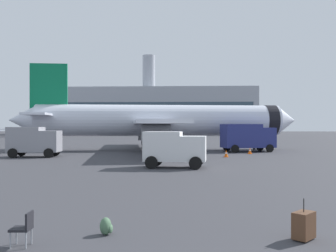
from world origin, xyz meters
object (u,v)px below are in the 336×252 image
Objects in this scene: rolling_suitcase at (304,225)px; safety_cone_mid at (226,154)px; safety_cone_near at (250,151)px; fuel_truck at (247,136)px; gate_chair at (24,227)px; airplane_at_gate at (159,121)px; airplane_taxiing at (35,129)px; traveller_backpack at (106,226)px; cargo_van at (174,148)px; service_truck at (34,140)px; safety_cone_far at (198,145)px.

safety_cone_mid is at bearing 88.59° from rolling_suitcase.
safety_cone_near is at bearing 55.44° from safety_cone_mid.
gate_chair is at bearing -107.29° from fuel_truck.
airplane_at_gate reaches higher than airplane_taxiing.
safety_cone_near is at bearing 73.90° from traveller_backpack.
rolling_suitcase is (-0.66, -26.94, 0.05)m from safety_cone_mid.
safety_cone_near is at bearing -30.65° from airplane_at_gate.
cargo_van reaches higher than safety_cone_near.
cargo_van is (13.89, -8.86, -0.16)m from service_truck.
gate_chair is (39.18, -98.34, -1.68)m from airplane_taxiing.
cargo_van is at bearing 103.06° from rolling_suitcase.
service_truck is 28.91m from traveller_backpack.
airplane_taxiing reaches higher than service_truck.
airplane_taxiing reaches higher than gate_chair.
service_truck is at bearing -166.88° from safety_cone_near.
safety_cone_far is (-5.46, 7.62, -1.41)m from fuel_truck.
airplane_taxiing is at bearing 123.71° from safety_cone_mid.
gate_chair is (-3.15, -18.26, -0.95)m from cargo_van.
service_truck is 23.33m from fuel_truck.
airplane_taxiing is 30.97× the size of safety_cone_mid.
safety_cone_near is 32.28m from traveller_backpack.
rolling_suitcase is at bearing -79.92° from airplane_at_gate.
fuel_truck is (21.78, 8.36, 0.16)m from service_truck.
rolling_suitcase reaches higher than traveller_backpack.
safety_cone_near is (-0.25, -3.35, -1.44)m from fuel_truck.
service_truck reaches higher than traveller_backpack.
traveller_backpack is (41.03, -97.22, -1.94)m from airplane_taxiing.
airplane_taxiing is 4.30× the size of service_truck.
safety_cone_mid is (47.03, -70.50, -1.84)m from airplane_taxiing.
airplane_taxiing is 24.65× the size of gate_chair.
safety_cone_mid is 26.95m from rolling_suitcase.
airplane_taxiing is 84.76m from safety_cone_mid.
service_truck is 22.14m from safety_cone_near.
gate_chair is at bearing -97.38° from safety_cone_far.
service_truck is 16.47m from cargo_van.
airplane_at_gate reaches higher than safety_cone_near.
cargo_van is 18.55m from gate_chair.
fuel_truck is 5.83× the size of rolling_suitcase.
airplane_at_gate is at bearing 89.18° from gate_chair.
traveller_backpack is at bearing -64.19° from service_truck.
cargo_van is 4.15× the size of rolling_suitcase.
fuel_truck is 9.38× the size of safety_cone_mid.
gate_chair is at bearing -90.82° from airplane_at_gate.
fuel_truck is 9.48m from safety_cone_far.
fuel_truck reaches higher than safety_cone_far.
safety_cone_near reaches higher than traveller_backpack.
gate_chair is (-7.84, -27.85, 0.16)m from safety_cone_mid.
airplane_at_gate is at bearing -135.83° from safety_cone_far.
service_truck is 5.74× the size of gate_chair.
safety_cone_near is 0.92× the size of safety_cone_far.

